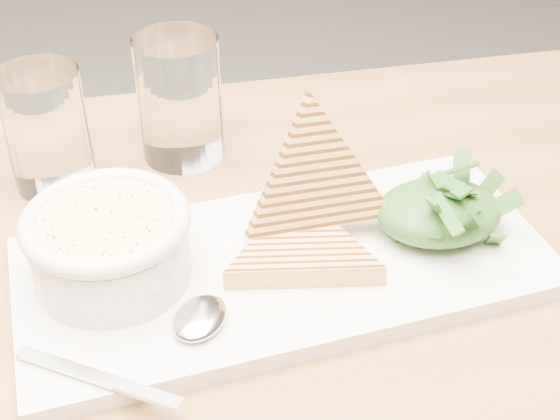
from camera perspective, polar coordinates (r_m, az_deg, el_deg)
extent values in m
cube|color=#915E37|center=(0.60, -6.44, -10.45)|extent=(1.16, 0.78, 0.04)
cylinder|color=#915E37|center=(1.24, 17.96, -7.13)|extent=(0.06, 0.06, 0.74)
cube|color=silver|center=(0.63, 0.38, -4.14)|extent=(0.44, 0.23, 0.02)
cylinder|color=silver|center=(0.61, -12.28, -3.02)|extent=(0.12, 0.12, 0.05)
cylinder|color=beige|center=(0.59, -12.63, -0.88)|extent=(0.10, 0.10, 0.01)
torus|color=silver|center=(0.59, -12.66, -0.72)|extent=(0.13, 0.13, 0.01)
ellipsoid|color=#174814|center=(0.65, 11.52, -0.14)|extent=(0.10, 0.08, 0.04)
ellipsoid|color=silver|center=(0.57, -5.88, -7.85)|extent=(0.06, 0.06, 0.01)
cube|color=silver|center=(0.55, -13.21, -11.83)|extent=(0.11, 0.08, 0.00)
cylinder|color=white|center=(0.74, -16.68, 5.63)|extent=(0.07, 0.07, 0.11)
cylinder|color=white|center=(0.75, -7.35, 8.07)|extent=(0.08, 0.08, 0.12)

